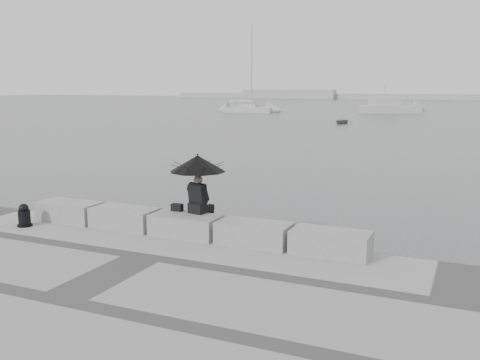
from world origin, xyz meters
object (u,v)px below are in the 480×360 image
at_px(seated_person, 198,169).
at_px(motor_cruiser, 390,107).
at_px(sailboat_left, 249,109).
at_px(mooring_bollard, 24,217).
at_px(dinghy, 342,121).

relative_size(seated_person, motor_cruiser, 0.15).
relative_size(sailboat_left, motor_cruiser, 1.43).
xyz_separation_m(seated_person, mooring_bollard, (-4.21, -1.19, -1.29)).
relative_size(motor_cruiser, dinghy, 3.24).
bearing_deg(dinghy, sailboat_left, 137.20).
bearing_deg(sailboat_left, seated_person, -71.53).
height_order(mooring_bollard, dinghy, mooring_bollard).
height_order(motor_cruiser, dinghy, motor_cruiser).
distance_m(mooring_bollard, sailboat_left, 68.96).
height_order(seated_person, sailboat_left, sailboat_left).
relative_size(seated_person, sailboat_left, 0.11).
bearing_deg(seated_person, sailboat_left, 122.98).
bearing_deg(mooring_bollard, motor_cruiser, 91.66).
bearing_deg(dinghy, mooring_bollard, -83.99).
height_order(sailboat_left, dinghy, sailboat_left).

